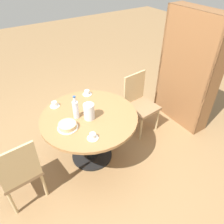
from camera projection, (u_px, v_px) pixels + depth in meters
ground_plane at (92, 155)px, 3.11m from camera, size 14.00×14.00×0.00m
dining_table at (90, 127)px, 2.78m from camera, size 1.20×1.20×0.72m
chair_a at (19, 171)px, 2.31m from camera, size 0.46×0.46×0.91m
chair_b at (139, 102)px, 3.33m from camera, size 0.46×0.46×0.91m
bookshelf at (187, 74)px, 3.30m from camera, size 0.94×0.28×1.75m
coffee_pot at (89, 111)px, 2.57m from camera, size 0.13×0.13×0.24m
water_bottle at (76, 109)px, 2.58m from camera, size 0.07×0.07×0.30m
cake_main at (67, 126)px, 2.47m from camera, size 0.23×0.23×0.07m
cup_a at (87, 93)px, 3.04m from camera, size 0.12×0.12×0.07m
cup_b at (55, 105)px, 2.82m from camera, size 0.12×0.12×0.07m
cup_c at (93, 136)px, 2.35m from camera, size 0.12×0.12×0.07m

